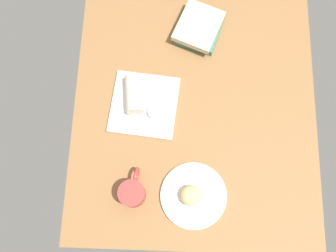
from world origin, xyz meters
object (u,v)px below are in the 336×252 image
at_px(round_plate, 195,196).
at_px(book_stack, 199,28).
at_px(square_plate, 144,105).
at_px(coffee_mug, 132,193).
at_px(breakfast_wrap, 134,94).
at_px(scone_pastry, 191,196).
at_px(sauce_cup, 155,112).

distance_m(round_plate, book_stack, 0.64).
bearing_deg(square_plate, book_stack, 147.66).
bearing_deg(coffee_mug, square_plate, 176.41).
bearing_deg(breakfast_wrap, round_plate, -63.57).
bearing_deg(scone_pastry, coffee_mug, -90.65).
bearing_deg(scone_pastry, square_plate, -151.75).
height_order(scone_pastry, coffee_mug, coffee_mug).
bearing_deg(square_plate, round_plate, 30.52).
height_order(square_plate, breakfast_wrap, breakfast_wrap).
distance_m(book_stack, coffee_mug, 0.68).
relative_size(square_plate, breakfast_wrap, 1.73).
xyz_separation_m(square_plate, book_stack, (-0.32, 0.20, 0.02)).
bearing_deg(coffee_mug, book_stack, 161.06).
bearing_deg(round_plate, coffee_mug, -89.92).
height_order(breakfast_wrap, coffee_mug, coffee_mug).
distance_m(sauce_cup, coffee_mug, 0.30).
height_order(sauce_cup, breakfast_wrap, breakfast_wrap).
distance_m(scone_pastry, coffee_mug, 0.20).
height_order(round_plate, sauce_cup, sauce_cup).
distance_m(round_plate, sauce_cup, 0.33).
height_order(square_plate, sauce_cup, sauce_cup).
bearing_deg(book_stack, sauce_cup, -24.24).
relative_size(breakfast_wrap, coffee_mug, 1.01).
height_order(scone_pastry, sauce_cup, scone_pastry).
bearing_deg(breakfast_wrap, square_plate, -43.33).
distance_m(round_plate, coffee_mug, 0.22).
bearing_deg(round_plate, breakfast_wrap, -147.22).
distance_m(square_plate, sauce_cup, 0.06).
bearing_deg(breakfast_wrap, book_stack, 44.66).
xyz_separation_m(sauce_cup, breakfast_wrap, (-0.06, -0.08, 0.02)).
relative_size(scone_pastry, sauce_cup, 1.33).
relative_size(square_plate, book_stack, 1.05).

